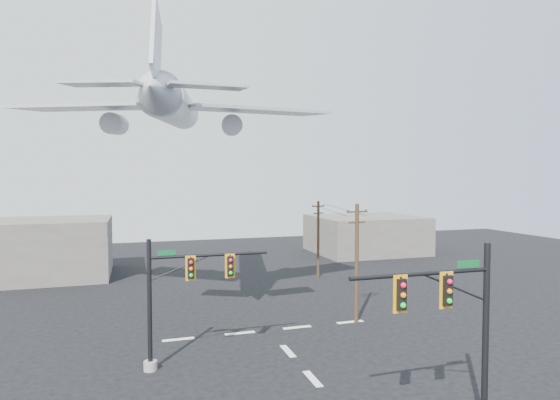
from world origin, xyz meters
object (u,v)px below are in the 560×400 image
object	(u,v)px
signal_mast_far	(177,299)
airliner	(174,108)
utility_pole_b	(318,238)
utility_pole_a	(357,261)
signal_mast_near	(460,332)

from	to	relation	value
signal_mast_far	airliner	distance (m)	16.45
utility_pole_b	airliner	world-z (taller)	airliner
airliner	signal_mast_far	bearing A→B (deg)	-174.37
signal_mast_far	airliner	world-z (taller)	airliner
utility_pole_b	utility_pole_a	bearing A→B (deg)	-119.01
utility_pole_a	airliner	distance (m)	17.83
signal_mast_far	utility_pole_a	distance (m)	13.53
signal_mast_near	utility_pole_b	size ratio (longest dim) A/B	0.96
utility_pole_a	utility_pole_b	bearing A→B (deg)	71.96
signal_mast_near	airliner	size ratio (longest dim) A/B	0.30
utility_pole_a	signal_mast_near	bearing A→B (deg)	-106.35
utility_pole_b	airliner	distance (m)	20.45
signal_mast_far	airliner	bearing A→B (deg)	85.27
signal_mast_near	utility_pole_a	bearing A→B (deg)	79.79
signal_mast_far	utility_pole_b	distance (m)	24.93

